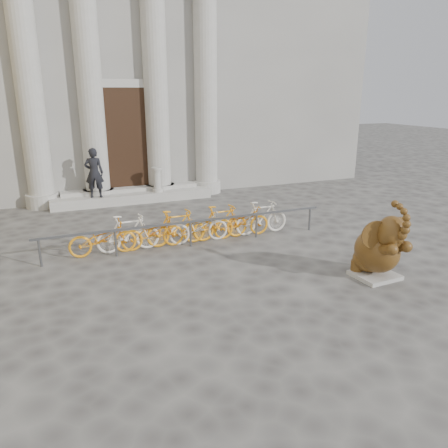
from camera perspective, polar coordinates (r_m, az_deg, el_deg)
name	(u,v)px	position (r m, az deg, el deg)	size (l,w,h in m)	color
ground	(227,308)	(8.69, 0.40, -10.91)	(80.00, 80.00, 0.00)	#474442
classical_building	(101,48)	(22.30, -15.76, 21.29)	(22.00, 10.70, 12.00)	gray
entrance_steps	(132,197)	(17.19, -11.87, 3.52)	(6.00, 1.20, 0.36)	#A8A59E
elephant_statue	(379,250)	(10.35, 19.55, -3.16)	(1.25, 1.40, 1.87)	#A8A59E
bike_rack	(187,226)	(12.07, -4.84, -0.29)	(8.00, 0.53, 1.00)	slate
pedestrian	(94,173)	(16.45, -16.60, 6.42)	(0.66, 0.43, 1.80)	black
balustrade_post	(157,181)	(16.97, -8.73, 5.63)	(0.38, 0.38, 0.94)	#A8A59E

